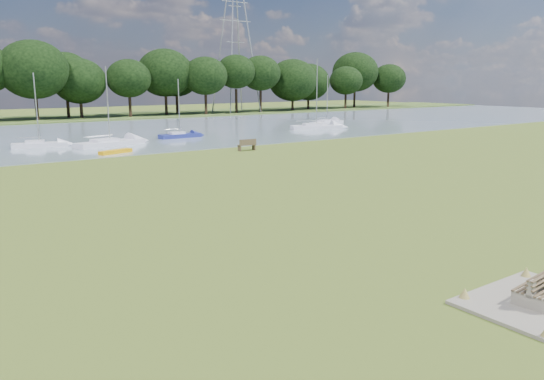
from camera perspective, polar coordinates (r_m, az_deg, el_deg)
ground at (r=26.16m, az=-1.24°, el=-2.08°), size 220.00×220.00×0.00m
river at (r=64.91m, az=-22.72°, el=5.26°), size 220.00×40.00×0.10m
far_bank at (r=94.31m, az=-26.91°, el=6.62°), size 220.00×20.00×0.40m
concrete_pad at (r=17.08m, az=26.82°, el=-10.80°), size 4.20×3.20×0.10m
bench_pair at (r=16.93m, az=26.95°, el=-9.52°), size 1.72×1.11×0.88m
riverbank_bench at (r=48.20m, az=-2.69°, el=4.87°), size 1.75×0.64×1.06m
kayak at (r=47.97m, az=-16.48°, el=3.98°), size 3.20×1.76×0.31m
pylon at (r=107.66m, az=-3.99°, el=18.06°), size 6.99×4.90×28.81m
tree_line at (r=91.85m, az=-21.69°, el=11.34°), size 159.62×9.80×11.86m
sailboat_0 at (r=53.89m, az=-17.10°, el=5.02°), size 7.16×3.65×7.54m
sailboat_1 at (r=54.90m, az=-23.80°, el=4.65°), size 5.07×2.33×6.91m
sailboat_2 at (r=70.03m, az=4.72°, el=6.94°), size 6.89×4.17×9.02m
sailboat_4 at (r=59.63m, az=-9.92°, el=5.95°), size 4.80×1.58×6.36m
sailboat_6 at (r=77.40m, az=5.89°, el=7.33°), size 6.44×3.21×6.95m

